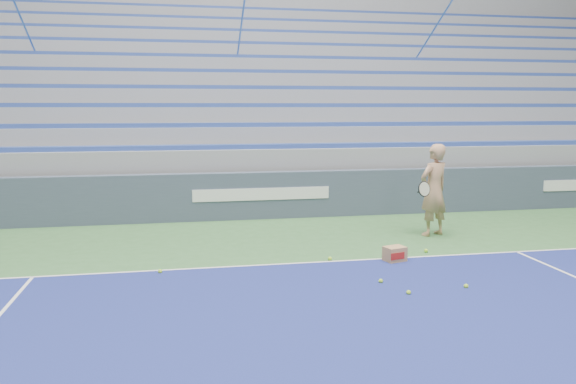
% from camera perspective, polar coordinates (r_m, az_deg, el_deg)
% --- Properties ---
extents(sponsor_barrier, '(30.00, 0.32, 1.10)m').
position_cam_1_polar(sponsor_barrier, '(13.22, -2.75, -0.33)').
color(sponsor_barrier, '#3B475A').
rests_on(sponsor_barrier, ground).
extents(bleachers, '(31.00, 9.15, 7.30)m').
position_cam_1_polar(bleachers, '(18.74, -5.24, 7.83)').
color(bleachers, gray).
rests_on(bleachers, ground).
extents(tennis_player, '(1.01, 0.95, 1.88)m').
position_cam_1_polar(tennis_player, '(11.75, 14.59, 0.20)').
color(tennis_player, tan).
rests_on(tennis_player, ground).
extents(ball_box, '(0.40, 0.35, 0.26)m').
position_cam_1_polar(ball_box, '(9.77, 10.79, -6.22)').
color(ball_box, '#A97D52').
rests_on(ball_box, ground).
extents(tennis_ball_0, '(0.07, 0.07, 0.07)m').
position_cam_1_polar(tennis_ball_0, '(9.18, -12.86, -7.87)').
color(tennis_ball_0, '#AFE72F').
rests_on(tennis_ball_0, ground).
extents(tennis_ball_1, '(0.07, 0.07, 0.07)m').
position_cam_1_polar(tennis_ball_1, '(8.65, 17.63, -9.10)').
color(tennis_ball_1, '#AFE72F').
rests_on(tennis_ball_1, ground).
extents(tennis_ball_2, '(0.07, 0.07, 0.07)m').
position_cam_1_polar(tennis_ball_2, '(10.50, 13.84, -5.81)').
color(tennis_ball_2, '#AFE72F').
rests_on(tennis_ball_2, ground).
extents(tennis_ball_3, '(0.07, 0.07, 0.07)m').
position_cam_1_polar(tennis_ball_3, '(8.59, 9.41, -8.92)').
color(tennis_ball_3, '#AFE72F').
rests_on(tennis_ball_3, ground).
extents(tennis_ball_4, '(0.07, 0.07, 0.07)m').
position_cam_1_polar(tennis_ball_4, '(9.71, 4.28, -6.77)').
color(tennis_ball_4, '#AFE72F').
rests_on(tennis_ball_4, ground).
extents(tennis_ball_5, '(0.07, 0.07, 0.07)m').
position_cam_1_polar(tennis_ball_5, '(8.16, 12.16, -9.95)').
color(tennis_ball_5, '#AFE72F').
rests_on(tennis_ball_5, ground).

